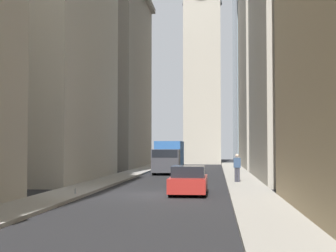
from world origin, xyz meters
TOP-DOWN VIEW (x-y plane):
  - ground_plane at (0.00, 0.00)m, footprint 135.00×135.00m
  - sidewalk_right at (0.00, 4.50)m, footprint 90.00×2.20m
  - sidewalk_left at (0.00, -4.50)m, footprint 90.00×2.20m
  - building_left_far at (30.90, -10.59)m, footprint 17.36×10.50m
  - building_right_far at (30.37, 10.59)m, footprint 16.44×10.50m
  - church_spire at (43.71, -0.85)m, footprint 5.54×5.54m
  - delivery_truck at (18.66, 1.40)m, footprint 6.46×2.25m
  - sedan_red at (0.48, -1.40)m, footprint 4.30×1.78m
  - pedestrian at (7.31, -4.08)m, footprint 0.26×0.44m
  - discarded_bottle at (-1.21, 3.88)m, footprint 0.07×0.07m

SIDE VIEW (x-z plane):
  - ground_plane at x=0.00m, z-range 0.00..0.00m
  - sidewalk_right at x=0.00m, z-range 0.00..0.14m
  - sidewalk_left at x=0.00m, z-range 0.00..0.14m
  - discarded_bottle at x=-1.21m, z-range 0.11..0.38m
  - sedan_red at x=0.48m, z-range -0.04..1.37m
  - pedestrian at x=7.31m, z-range 0.22..1.99m
  - delivery_truck at x=18.66m, z-range 0.04..2.88m
  - building_right_far at x=30.37m, z-range 0.01..23.45m
  - building_left_far at x=30.90m, z-range 0.01..30.78m
  - church_spire at x=43.71m, z-range 0.87..38.23m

